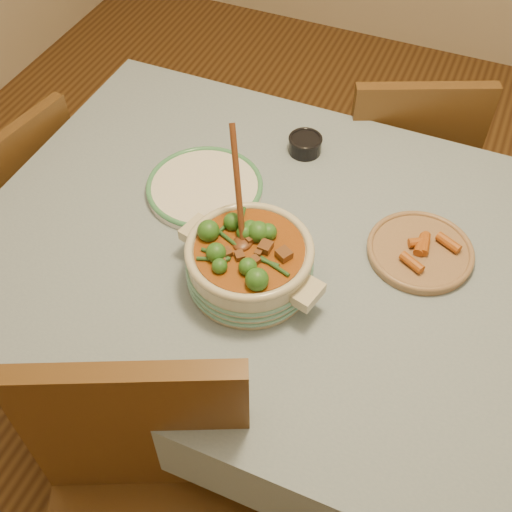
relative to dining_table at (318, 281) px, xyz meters
The scene contains 8 objects.
floor 0.66m from the dining_table, ahead, with size 4.50×4.50×0.00m, color #452913.
dining_table is the anchor object (origin of this frame).
stew_casserole 0.24m from the dining_table, 134.72° to the right, with size 0.36×0.33×0.33m.
white_plate 0.38m from the dining_table, 165.04° to the left, with size 0.39×0.39×0.03m.
condiment_bowl 0.40m from the dining_table, 116.28° to the left, with size 0.10×0.10×0.05m.
fried_plate 0.26m from the dining_table, 25.20° to the left, with size 0.26×0.26×0.04m.
chair_far 0.74m from the dining_table, 86.22° to the left, with size 0.53×0.53×0.86m.
chair_left 1.03m from the dining_table, behind, with size 0.43×0.43×0.81m.
Camera 1 is at (0.24, -0.95, 1.91)m, focal length 45.00 mm.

